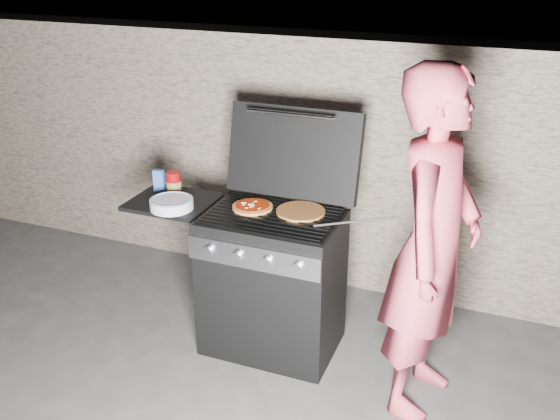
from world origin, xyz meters
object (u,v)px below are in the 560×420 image
(pizza_topped, at_px, (252,206))
(sauce_jar, at_px, (174,182))
(gas_grill, at_px, (236,275))
(person, at_px, (433,247))

(pizza_topped, distance_m, sauce_jar, 0.58)
(gas_grill, relative_size, pizza_topped, 5.55)
(gas_grill, bearing_deg, pizza_topped, 23.60)
(gas_grill, relative_size, person, 0.71)
(gas_grill, height_order, sauce_jar, sauce_jar)
(pizza_topped, bearing_deg, gas_grill, -156.40)
(gas_grill, distance_m, person, 1.30)
(gas_grill, xyz_separation_m, pizza_topped, (0.10, 0.05, 0.47))
(pizza_topped, bearing_deg, person, -9.90)
(gas_grill, bearing_deg, sauce_jar, 167.38)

